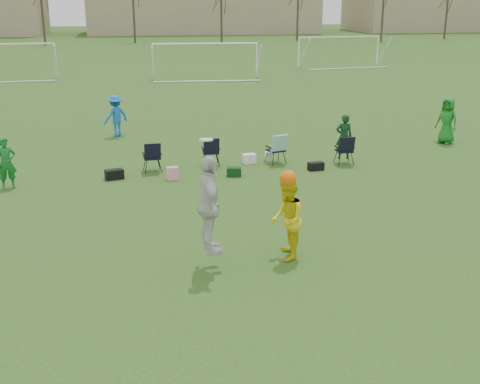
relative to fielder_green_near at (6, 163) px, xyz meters
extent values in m
plane|color=#295119|center=(5.16, -7.11, -0.76)|extent=(260.00, 260.00, 0.00)
imported|color=#136E27|center=(0.00, 0.00, 0.00)|extent=(0.63, 0.50, 1.52)
imported|color=blue|center=(3.07, 6.68, 0.07)|extent=(1.23, 1.11, 1.66)
imported|color=#15761F|center=(15.51, 3.01, 0.11)|extent=(0.91, 1.02, 1.75)
imported|color=silver|center=(5.01, -6.60, 0.61)|extent=(0.60, 1.22, 2.01)
imported|color=yellow|center=(6.67, -6.37, 0.11)|extent=(0.81, 0.96, 1.73)
sphere|color=orange|center=(6.67, -6.37, 1.00)|extent=(0.35, 0.35, 0.35)
cylinder|color=white|center=(4.96, -6.64, 1.95)|extent=(0.27, 0.27, 0.03)
imported|color=#0E3419|center=(10.60, 0.92, 0.14)|extent=(0.60, 0.44, 1.51)
cube|color=black|center=(3.02, 0.40, -0.61)|extent=(0.61, 0.43, 0.30)
cube|color=pink|center=(4.78, -0.01, -0.56)|extent=(0.36, 0.24, 0.40)
cube|color=#0E3612|center=(6.69, 0.02, -0.62)|extent=(0.49, 0.35, 0.28)
cube|color=white|center=(7.48, 1.47, -0.60)|extent=(0.45, 0.35, 0.32)
cylinder|color=white|center=(8.21, 1.73, -0.61)|extent=(0.26, 0.26, 0.30)
cube|color=black|center=(9.43, 0.22, -0.63)|extent=(0.53, 0.33, 0.26)
cube|color=black|center=(4.22, 1.09, -0.28)|extent=(0.64, 0.64, 0.96)
cube|color=black|center=(6.17, 1.46, -0.28)|extent=(0.62, 0.62, 0.96)
cube|color=black|center=(8.36, 1.33, -0.28)|extent=(0.73, 0.73, 0.96)
cube|color=black|center=(10.60, 0.82, -0.28)|extent=(0.62, 0.62, 0.96)
cylinder|color=white|center=(-1.20, 27.21, 0.44)|extent=(0.12, 0.12, 2.40)
cylinder|color=white|center=(5.52, 25.14, 0.44)|extent=(0.12, 0.12, 2.40)
cylinder|color=white|center=(12.80, 24.63, 0.44)|extent=(0.12, 0.12, 2.40)
cylinder|color=white|center=(9.16, 24.89, 1.64)|extent=(7.29, 0.63, 0.12)
cylinder|color=white|center=(17.54, 30.38, 0.44)|extent=(0.12, 0.12, 2.40)
cylinder|color=white|center=(24.77, 31.40, 0.44)|extent=(0.12, 0.12, 2.40)
cylinder|color=white|center=(21.16, 30.89, 1.64)|extent=(7.25, 1.13, 0.12)
cylinder|color=#382B21|center=(-5.84, 61.39, 4.34)|extent=(0.28, 0.28, 10.20)
cylinder|color=#382B21|center=(16.16, 61.39, 3.74)|extent=(0.28, 0.28, 9.00)
cylinder|color=#382B21|center=(27.16, 64.39, 4.34)|extent=(0.28, 0.28, 10.20)
cylinder|color=#382B21|center=(49.16, 64.39, 3.74)|extent=(0.28, 0.28, 9.00)
camera|label=1|loc=(3.49, -17.77, 4.47)|focal=45.00mm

